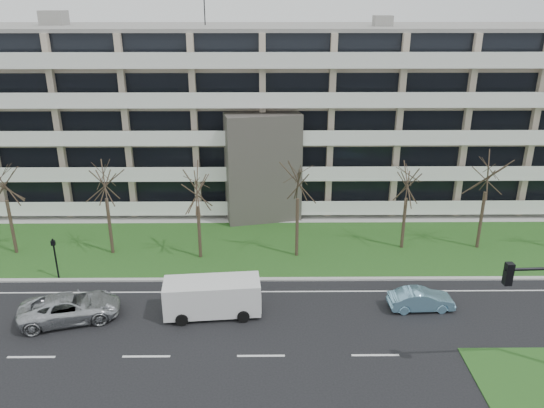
{
  "coord_description": "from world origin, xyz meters",
  "views": [
    {
      "loc": [
        0.38,
        -22.95,
        17.47
      ],
      "look_at": [
        0.66,
        10.0,
        4.65
      ],
      "focal_mm": 35.0,
      "sensor_mm": 36.0,
      "label": 1
    }
  ],
  "objects_px": {
    "silver_pickup": "(70,308)",
    "pedestrian_signal": "(55,253)",
    "blue_sedan": "(421,300)",
    "white_van": "(213,294)"
  },
  "relations": [
    {
      "from": "pedestrian_signal",
      "to": "white_van",
      "type": "bearing_deg",
      "value": -32.31
    },
    {
      "from": "white_van",
      "to": "pedestrian_signal",
      "type": "distance_m",
      "value": 11.63
    },
    {
      "from": "blue_sedan",
      "to": "white_van",
      "type": "distance_m",
      "value": 12.38
    },
    {
      "from": "pedestrian_signal",
      "to": "blue_sedan",
      "type": "bearing_deg",
      "value": -20.11
    },
    {
      "from": "blue_sedan",
      "to": "pedestrian_signal",
      "type": "relative_size",
      "value": 1.33
    },
    {
      "from": "blue_sedan",
      "to": "silver_pickup",
      "type": "bearing_deg",
      "value": 89.39
    },
    {
      "from": "silver_pickup",
      "to": "pedestrian_signal",
      "type": "height_order",
      "value": "pedestrian_signal"
    },
    {
      "from": "white_van",
      "to": "pedestrian_signal",
      "type": "xyz_separation_m",
      "value": [
        -10.79,
        4.31,
        0.55
      ]
    },
    {
      "from": "silver_pickup",
      "to": "pedestrian_signal",
      "type": "distance_m",
      "value": 5.57
    },
    {
      "from": "blue_sedan",
      "to": "pedestrian_signal",
      "type": "xyz_separation_m",
      "value": [
        -23.14,
        3.91,
        1.21
      ]
    }
  ]
}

